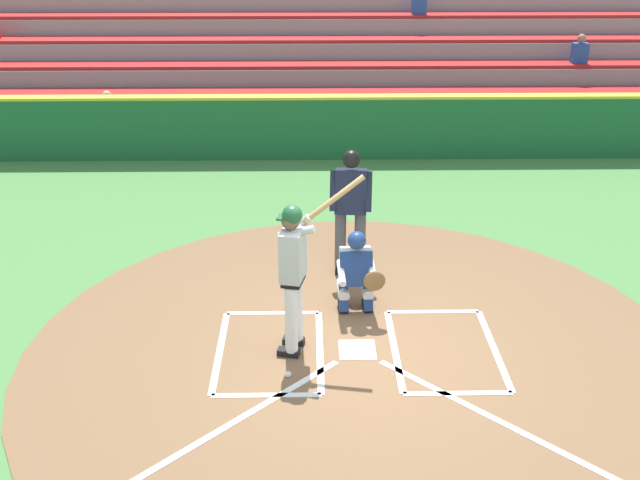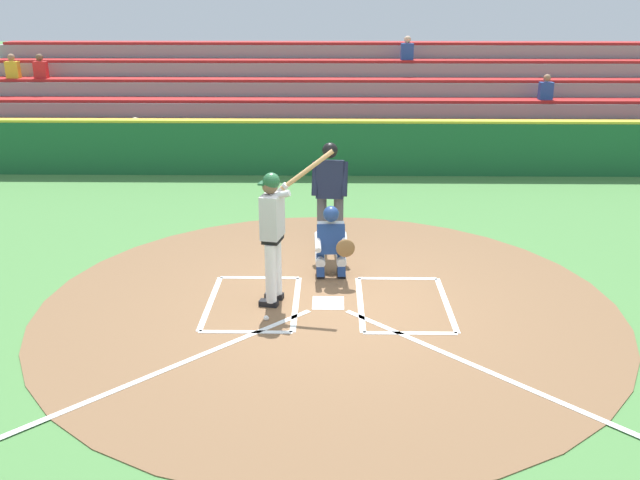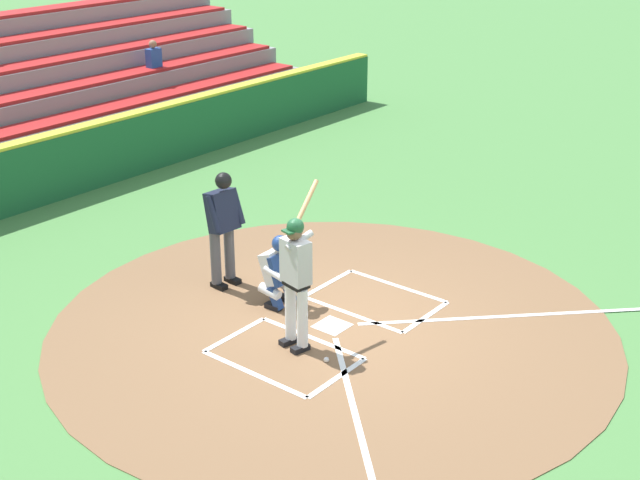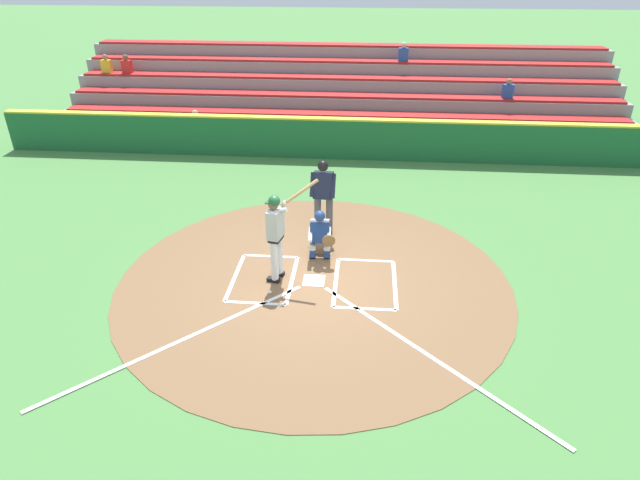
# 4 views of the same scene
# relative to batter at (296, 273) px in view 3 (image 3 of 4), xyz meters

# --- Properties ---
(ground_plane) EXTENTS (120.00, 120.00, 0.00)m
(ground_plane) POSITION_rel_batter_xyz_m (-0.74, 0.03, -1.10)
(ground_plane) COLOR #4C8442
(dirt_circle) EXTENTS (8.00, 8.00, 0.01)m
(dirt_circle) POSITION_rel_batter_xyz_m (-0.74, 0.03, -1.09)
(dirt_circle) COLOR brown
(dirt_circle) RESTS_ON ground
(home_plate_and_chalk) EXTENTS (7.93, 4.91, 0.01)m
(home_plate_and_chalk) POSITION_rel_batter_xyz_m (-0.74, 0.91, -1.08)
(home_plate_and_chalk) COLOR white
(home_plate_and_chalk) RESTS_ON dirt_circle
(batter) EXTENTS (1.04, 0.56, 2.13)m
(batter) POSITION_rel_batter_xyz_m (0.00, 0.00, 0.00)
(batter) COLOR white
(batter) RESTS_ON ground
(catcher) EXTENTS (0.61, 0.61, 1.13)m
(catcher) POSITION_rel_batter_xyz_m (-0.79, -0.97, -0.51)
(catcher) COLOR black
(catcher) RESTS_ON ground
(plate_umpire) EXTENTS (0.60, 0.44, 1.86)m
(plate_umpire) POSITION_rel_batter_xyz_m (-0.76, -2.08, -0.02)
(plate_umpire) COLOR #4C4C51
(plate_umpire) RESTS_ON ground
(baseball) EXTENTS (0.07, 0.07, 0.07)m
(baseball) POSITION_rel_batter_xyz_m (0.07, 0.57, -1.06)
(baseball) COLOR white
(baseball) RESTS_ON ground
(backstop_wall) EXTENTS (22.00, 0.36, 1.31)m
(backstop_wall) POSITION_rel_batter_xyz_m (-0.74, -7.47, -0.45)
(backstop_wall) COLOR #1E6033
(backstop_wall) RESTS_ON ground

